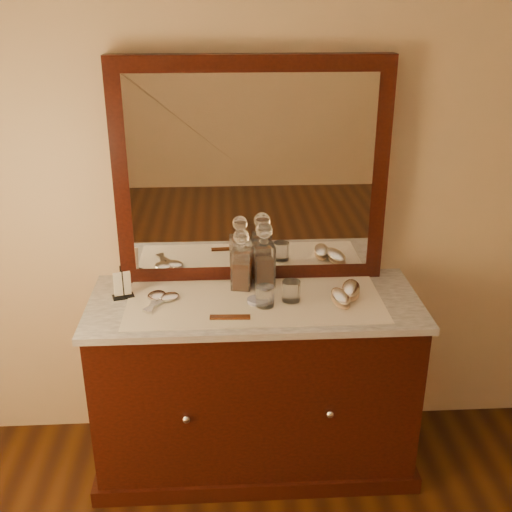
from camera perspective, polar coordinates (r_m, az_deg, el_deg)
The scene contains 18 objects.
dresser_cabinet at distance 2.90m, azimuth -0.12°, elevation -11.86°, with size 1.40×0.55×0.82m, color black.
dresser_plinth at distance 3.13m, azimuth -0.11°, elevation -17.43°, with size 1.46×0.59×0.08m, color black.
knob_left at distance 2.65m, azimuth -6.47°, elevation -14.79°, with size 0.04×0.04×0.04m, color silver.
knob_right at distance 2.68m, azimuth 6.86°, elevation -14.32°, with size 0.04×0.04×0.04m, color silver.
marble_top at distance 2.68m, azimuth -0.12°, elevation -4.39°, with size 1.44×0.59×0.03m, color silver.
mirror_frame at distance 2.72m, azimuth -0.42°, elevation 7.70°, with size 1.20×0.08×1.00m, color black.
mirror_glass at distance 2.69m, azimuth -0.38°, elevation 7.51°, with size 1.06×0.01×0.86m, color white.
lace_runner at distance 2.66m, azimuth -0.10°, elevation -4.26°, with size 1.10×0.45×0.00m, color silver.
pin_dish at distance 2.65m, azimuth 0.08°, elevation -4.14°, with size 0.08×0.08×0.01m, color white.
comb at distance 2.52m, azimuth -2.42°, elevation -5.68°, with size 0.17×0.03×0.01m, color #672D12.
napkin_rack at distance 2.74m, azimuth -12.28°, elevation -2.70°, with size 0.10×0.08×0.14m.
decanter_left at distance 2.73m, azimuth -1.35°, elevation -0.88°, with size 0.10×0.10×0.28m.
decanter_right at distance 2.75m, azimuth 0.73°, elevation -0.48°, with size 0.10×0.10×0.30m.
brush_near at distance 2.66m, azimuth 7.85°, elevation -3.89°, with size 0.09×0.17×0.05m.
brush_far at distance 2.73m, azimuth 8.79°, elevation -3.15°, with size 0.11×0.19×0.05m.
hand_mirror_outer at distance 2.71m, azimuth -9.25°, elevation -3.79°, with size 0.09×0.21×0.02m.
hand_mirror_inner at distance 2.69m, azimuth -8.32°, elevation -3.91°, with size 0.16×0.19×0.02m.
tumblers at distance 2.62m, azimuth 2.07°, elevation -3.50°, with size 0.20×0.12×0.09m.
Camera 1 is at (-0.13, -0.42, 2.07)m, focal length 43.17 mm.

